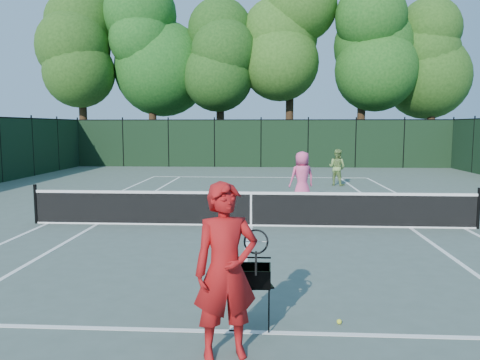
# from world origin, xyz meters

# --- Properties ---
(ground) EXTENTS (90.00, 90.00, 0.00)m
(ground) POSITION_xyz_m (0.00, 0.00, 0.00)
(ground) COLOR #495950
(ground) RESTS_ON ground
(sideline_doubles_left) EXTENTS (0.10, 23.77, 0.01)m
(sideline_doubles_left) POSITION_xyz_m (-5.49, 0.00, 0.00)
(sideline_doubles_left) COLOR white
(sideline_doubles_left) RESTS_ON ground
(sideline_doubles_right) EXTENTS (0.10, 23.77, 0.01)m
(sideline_doubles_right) POSITION_xyz_m (5.49, 0.00, 0.00)
(sideline_doubles_right) COLOR white
(sideline_doubles_right) RESTS_ON ground
(sideline_singles_left) EXTENTS (0.10, 23.77, 0.01)m
(sideline_singles_left) POSITION_xyz_m (-4.12, 0.00, 0.00)
(sideline_singles_left) COLOR white
(sideline_singles_left) RESTS_ON ground
(sideline_singles_right) EXTENTS (0.10, 23.77, 0.01)m
(sideline_singles_right) POSITION_xyz_m (4.12, 0.00, 0.00)
(sideline_singles_right) COLOR white
(sideline_singles_right) RESTS_ON ground
(baseline_far) EXTENTS (10.97, 0.10, 0.01)m
(baseline_far) POSITION_xyz_m (0.00, 11.88, 0.00)
(baseline_far) COLOR white
(baseline_far) RESTS_ON ground
(service_line_near) EXTENTS (8.23, 0.10, 0.01)m
(service_line_near) POSITION_xyz_m (0.00, -6.40, 0.00)
(service_line_near) COLOR white
(service_line_near) RESTS_ON ground
(service_line_far) EXTENTS (8.23, 0.10, 0.01)m
(service_line_far) POSITION_xyz_m (0.00, 6.40, 0.00)
(service_line_far) COLOR white
(service_line_far) RESTS_ON ground
(center_service_line) EXTENTS (0.10, 12.80, 0.01)m
(center_service_line) POSITION_xyz_m (0.00, 0.00, 0.00)
(center_service_line) COLOR white
(center_service_line) RESTS_ON ground
(tennis_net) EXTENTS (11.69, 0.09, 1.06)m
(tennis_net) POSITION_xyz_m (0.00, 0.00, 0.48)
(tennis_net) COLOR black
(tennis_net) RESTS_ON ground
(fence_far) EXTENTS (24.00, 0.05, 3.00)m
(fence_far) POSITION_xyz_m (0.00, 18.00, 1.50)
(fence_far) COLOR black
(fence_far) RESTS_ON ground
(tree_0) EXTENTS (6.40, 6.40, 13.14)m
(tree_0) POSITION_xyz_m (-13.00, 21.50, 8.16)
(tree_0) COLOR black
(tree_0) RESTS_ON ground
(tree_1) EXTENTS (6.80, 6.80, 13.98)m
(tree_1) POSITION_xyz_m (-8.00, 22.00, 8.69)
(tree_1) COLOR black
(tree_1) RESTS_ON ground
(tree_2) EXTENTS (6.00, 6.00, 12.40)m
(tree_2) POSITION_xyz_m (-3.00, 21.80, 7.73)
(tree_2) COLOR black
(tree_2) RESTS_ON ground
(tree_3) EXTENTS (7.00, 7.00, 14.45)m
(tree_3) POSITION_xyz_m (2.00, 22.30, 9.01)
(tree_3) COLOR black
(tree_3) RESTS_ON ground
(tree_4) EXTENTS (6.20, 6.20, 12.97)m
(tree_4) POSITION_xyz_m (7.00, 21.60, 8.14)
(tree_4) COLOR black
(tree_4) RESTS_ON ground
(tree_5) EXTENTS (5.80, 5.80, 12.23)m
(tree_5) POSITION_xyz_m (12.00, 22.10, 7.71)
(tree_5) COLOR black
(tree_5) RESTS_ON ground
(coach) EXTENTS (0.90, 0.86, 2.00)m
(coach) POSITION_xyz_m (-0.03, -7.03, 1.00)
(coach) COLOR #A51214
(coach) RESTS_ON ground
(player_pink) EXTENTS (1.01, 0.84, 1.77)m
(player_pink) POSITION_xyz_m (1.59, 3.73, 0.89)
(player_pink) COLOR #E9528A
(player_pink) RESTS_ON ground
(player_green) EXTENTS (0.99, 0.95, 1.61)m
(player_green) POSITION_xyz_m (3.50, 8.75, 0.81)
(player_green) COLOR #7AA050
(player_green) RESTS_ON ground
(ball_hopper) EXTENTS (0.51, 0.51, 0.80)m
(ball_hopper) POSITION_xyz_m (0.26, -6.22, 0.67)
(ball_hopper) COLOR black
(ball_hopper) RESTS_ON ground
(loose_ball_near_cart) EXTENTS (0.07, 0.07, 0.07)m
(loose_ball_near_cart) POSITION_xyz_m (1.39, -6.08, 0.03)
(loose_ball_near_cart) COLOR #D0E22E
(loose_ball_near_cart) RESTS_ON ground
(loose_ball_midcourt) EXTENTS (0.07, 0.07, 0.07)m
(loose_ball_midcourt) POSITION_xyz_m (0.03, -5.56, 0.03)
(loose_ball_midcourt) COLOR gold
(loose_ball_midcourt) RESTS_ON ground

